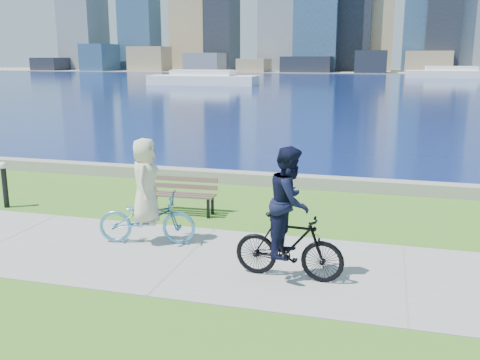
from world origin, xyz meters
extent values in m
plane|color=#386B1C|center=(0.00, 0.00, 0.00)|extent=(320.00, 320.00, 0.00)
cube|color=gray|center=(0.00, 0.00, 0.01)|extent=(80.00, 3.50, 0.02)
cube|color=gray|center=(0.00, 6.20, 0.17)|extent=(90.00, 0.50, 0.35)
cube|color=#0C1B50|center=(0.00, 72.00, 0.00)|extent=(320.00, 131.00, 0.01)
cube|color=gray|center=(0.00, 130.00, 0.06)|extent=(320.00, 30.00, 0.12)
cube|color=black|center=(-85.87, 121.23, 1.74)|extent=(7.47, 8.70, 3.47)
cube|color=navy|center=(-70.66, 120.65, 3.48)|extent=(6.78, 9.77, 6.96)
cube|color=#907C58|center=(-56.41, 120.73, 3.13)|extent=(9.53, 7.07, 6.26)
cube|color=slate|center=(-40.83, 119.19, 2.32)|extent=(8.78, 7.85, 4.64)
cube|color=#907C58|center=(-28.61, 120.71, 1.63)|extent=(6.81, 9.20, 3.25)
cube|color=black|center=(-15.60, 120.35, 1.89)|extent=(11.68, 8.02, 3.78)
cube|color=black|center=(-0.74, 119.60, 2.56)|extent=(6.99, 8.79, 5.12)
cube|color=#907C58|center=(11.82, 122.69, 2.50)|extent=(10.08, 6.81, 5.00)
cube|color=navy|center=(-63.83, 130.93, 13.92)|extent=(9.54, 7.92, 27.85)
cube|color=white|center=(-20.73, 60.15, 0.63)|extent=(14.69, 4.20, 1.26)
cube|color=white|center=(-20.73, 60.15, 1.63)|extent=(8.40, 3.15, 0.73)
cube|color=white|center=(14.06, 94.95, 0.66)|extent=(15.32, 4.38, 1.31)
cube|color=white|center=(14.06, 94.95, 1.70)|extent=(8.76, 3.28, 0.77)
cube|color=black|center=(-1.88, 2.49, 0.24)|extent=(0.07, 0.07, 0.47)
cube|color=black|center=(-0.42, 2.56, 0.24)|extent=(0.07, 0.07, 0.47)
cube|color=black|center=(-1.90, 2.86, 0.24)|extent=(0.07, 0.07, 0.47)
cube|color=black|center=(-0.44, 2.93, 0.24)|extent=(0.07, 0.07, 0.47)
cube|color=brown|center=(-1.15, 2.52, 0.49)|extent=(1.68, 0.18, 0.04)
cube|color=brown|center=(-1.16, 2.69, 0.49)|extent=(1.68, 0.18, 0.04)
cube|color=brown|center=(-1.17, 2.86, 0.49)|extent=(1.68, 0.18, 0.04)
cube|color=brown|center=(-1.17, 2.98, 0.63)|extent=(1.68, 0.14, 0.12)
cube|color=brown|center=(-1.17, 3.01, 0.81)|extent=(1.68, 0.14, 0.12)
cylinder|color=black|center=(-5.68, 2.09, 0.52)|extent=(0.13, 0.13, 1.05)
sphere|color=silver|center=(-5.68, 2.09, 1.09)|extent=(0.19, 0.19, 0.19)
imported|color=#4F96C1|center=(-1.05, 0.56, 0.54)|extent=(1.09, 2.09, 1.04)
imported|color=silver|center=(-1.05, 0.56, 1.32)|extent=(0.72, 0.95, 1.73)
imported|color=black|center=(2.05, -0.45, 0.59)|extent=(0.66, 1.92, 1.14)
imported|color=black|center=(2.05, -0.45, 1.38)|extent=(0.75, 0.94, 1.87)
camera|label=1|loc=(3.54, -8.96, 3.74)|focal=40.00mm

